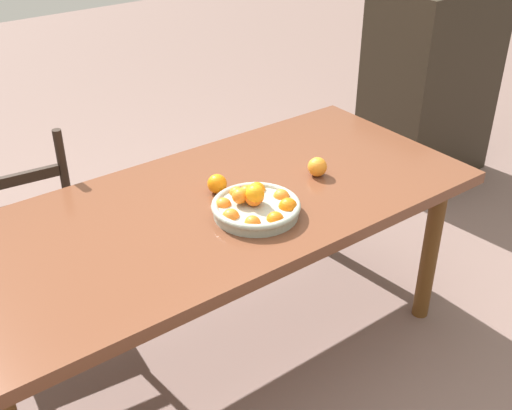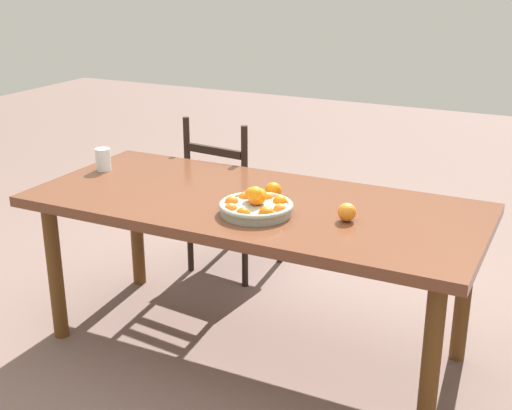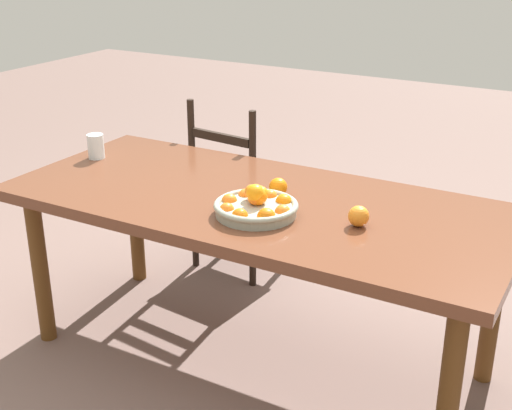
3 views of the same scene
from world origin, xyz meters
The scene contains 7 objects.
ground_plane centered at (0.00, 0.00, 0.00)m, with size 12.00×12.00×0.00m, color #745C54.
dining_table centered at (0.00, 0.00, 0.67)m, with size 2.04×0.90×0.75m.
chair_near_window centered at (-0.51, 0.74, 0.44)m, with size 0.49×0.49×0.94m.
fruit_bowl centered at (0.09, -0.15, 0.79)m, with size 0.32×0.32×0.12m.
orange_loose_0 centered at (0.46, -0.06, 0.79)m, with size 0.08×0.08×0.08m, color orange.
orange_loose_1 centered at (0.07, 0.06, 0.79)m, with size 0.07×0.07×0.07m, color orange.
drinking_glass centered at (-0.90, 0.08, 0.81)m, with size 0.08×0.08×0.11m, color silver.
Camera 2 is at (1.29, -2.59, 1.77)m, focal length 48.02 mm.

